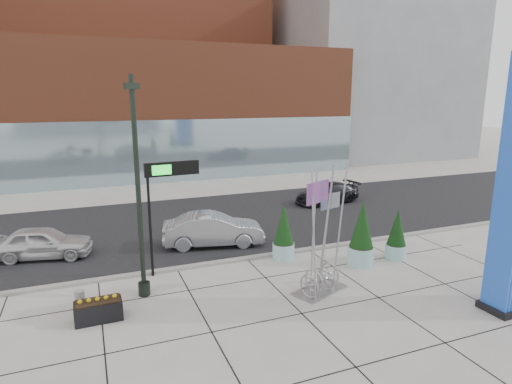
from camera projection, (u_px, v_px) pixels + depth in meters
name	position (u px, v px, depth m)	size (l,w,h in m)	color
ground	(261.00, 305.00, 14.29)	(160.00, 160.00, 0.00)	#9E9991
street_asphalt	(192.00, 224.00, 23.35)	(80.00, 12.00, 0.02)	black
curb_edge	(225.00, 262.00, 17.90)	(80.00, 0.30, 0.12)	gray
tower_podium	(156.00, 111.00, 37.91)	(34.00, 10.00, 11.00)	brown
tower_glass_front	(167.00, 151.00, 34.22)	(34.00, 0.60, 5.00)	#8CA5B2
building_grey_parking	(361.00, 77.00, 50.70)	(20.00, 18.00, 18.00)	slate
lamp_post	(139.00, 210.00, 14.37)	(0.51, 0.41, 7.52)	black
public_art_sculpture	(321.00, 259.00, 15.09)	(2.25, 1.66, 4.59)	#A3A5A8
concrete_bollard	(80.00, 300.00, 14.01)	(0.32, 0.32, 0.62)	gray
overhead_street_sign	(168.00, 179.00, 16.09)	(2.09, 0.33, 4.41)	black
round_planter_east	(397.00, 235.00, 18.22)	(0.88, 0.88, 2.20)	#9CD3D3
round_planter_mid	(362.00, 235.00, 17.52)	(1.08, 1.08, 2.70)	#9CD3D3
round_planter_west	(284.00, 233.00, 18.22)	(0.95, 0.95, 2.37)	#9CD3D3
box_planter_north	(98.00, 309.00, 13.29)	(1.43, 0.73, 0.78)	black
car_white_west	(43.00, 243.00, 18.33)	(1.61, 4.00, 1.36)	silver
car_silver_mid	(213.00, 230.00, 19.85)	(1.61, 4.61, 1.52)	#94959B
car_dark_east	(327.00, 193.00, 27.84)	(1.81, 4.45, 1.29)	black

